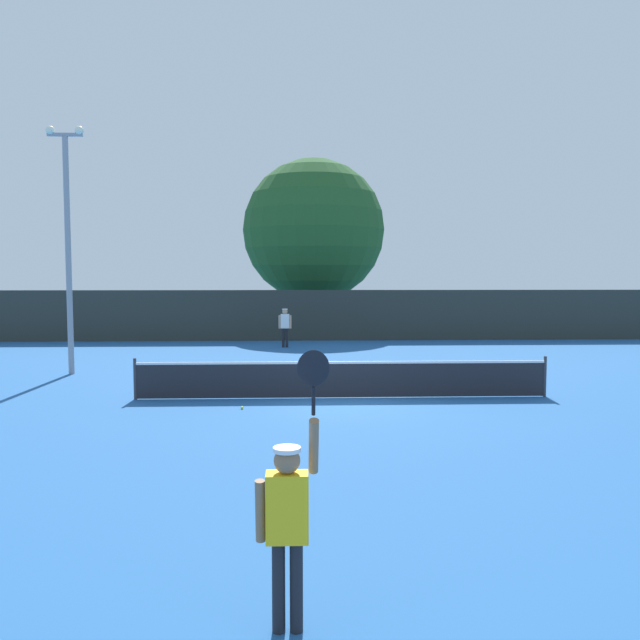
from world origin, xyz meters
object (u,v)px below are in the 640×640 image
object	(u,v)px
player_receiving	(285,324)
large_tree	(314,230)
parked_car_near	(500,316)
tennis_ball	(242,408)
player_serving	(288,509)
light_pole	(68,234)

from	to	relation	value
player_receiving	large_tree	bearing A→B (deg)	-99.81
player_receiving	parked_car_near	distance (m)	14.92
tennis_ball	parked_car_near	distance (m)	24.94
player_serving	large_tree	distance (m)	31.35
player_serving	player_receiving	distance (m)	22.28
player_receiving	light_pole	distance (m)	10.45
tennis_ball	large_tree	bearing A→B (deg)	83.86
player_receiving	parked_car_near	bearing A→B (deg)	-145.45
player_serving	player_receiving	size ratio (longest dim) A/B	1.50
large_tree	parked_car_near	distance (m)	11.85
player_serving	light_pole	bearing A→B (deg)	115.46
tennis_ball	light_pole	world-z (taller)	light_pole
tennis_ball	parked_car_near	size ratio (longest dim) A/B	0.02
player_receiving	large_tree	xyz separation A→B (m)	(1.51, 8.71, 4.65)
tennis_ball	large_tree	xyz separation A→B (m)	(2.31, 21.48, 5.66)
large_tree	parked_car_near	world-z (taller)	large_tree
light_pole	player_receiving	bearing A→B (deg)	46.69
player_serving	player_receiving	xyz separation A→B (m)	(-0.42, 22.28, -0.08)
player_serving	parked_car_near	size ratio (longest dim) A/B	0.58
parked_car_near	player_receiving	bearing A→B (deg)	-151.46
light_pole	large_tree	bearing A→B (deg)	62.50
light_pole	parked_car_near	distance (m)	24.92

